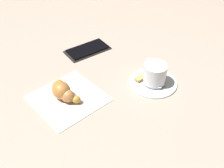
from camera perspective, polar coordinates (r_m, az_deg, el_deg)
ground_plane at (r=0.75m, az=0.27°, el=-1.06°), size 1.80×1.80×0.00m
saucer at (r=0.78m, az=8.55°, el=0.41°), size 0.13×0.13×0.01m
espresso_cup at (r=0.76m, az=8.84°, el=2.29°), size 0.06×0.09×0.06m
teaspoon at (r=0.78m, az=9.14°, el=1.10°), size 0.05×0.13×0.01m
sugar_packet at (r=0.78m, az=6.87°, el=1.53°), size 0.06×0.03×0.01m
napkin at (r=0.73m, az=-9.10°, el=-2.92°), size 0.21×0.21×0.00m
croissant at (r=0.73m, az=-10.26°, el=-1.39°), size 0.07×0.11×0.05m
cell_phone at (r=0.91m, az=-5.13°, el=7.14°), size 0.15×0.09×0.01m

